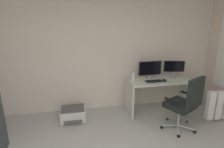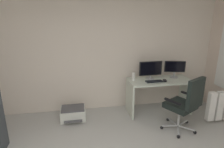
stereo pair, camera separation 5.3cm
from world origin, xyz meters
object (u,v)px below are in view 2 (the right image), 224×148
Objects in this scene: desk at (159,89)px; keyboard at (154,81)px; monitor_secondary at (175,68)px; office_chair at (186,102)px; printer at (73,113)px; desktop_speaker at (133,77)px; computer_mouse at (165,81)px; monitor_main at (151,69)px.

keyboard is at bearing -147.63° from desk.
monitor_secondary is 0.41× the size of office_chair.
keyboard reaches higher than printer.
printer is at bearing 175.54° from keyboard.
desktop_speaker is (-0.56, 0.06, 0.29)m from desk.
desktop_speaker is (-0.92, -0.05, -0.13)m from monitor_secondary.
computer_mouse is at bearing -145.02° from monitor_secondary.
keyboard is 2.00× the size of desktop_speaker.
office_chair is at bearing -103.95° from monitor_secondary.
desktop_speaker is 0.16× the size of office_chair.
monitor_secondary is 4.30× the size of computer_mouse.
desktop_speaker is 0.35× the size of printer.
office_chair is (0.09, -0.68, -0.18)m from computer_mouse.
monitor_secondary reaches higher than printer.
keyboard is 0.70× the size of printer.
keyboard is at bearing -3.55° from printer.
monitor_secondary is at bearing 76.05° from office_chair.
desk is 1.26× the size of office_chair.
monitor_main is (-0.18, 0.10, 0.41)m from desk.
monitor_main is 0.37m from computer_mouse.
keyboard is 1.76m from printer.
desktop_speaker is 1.43m from printer.
desktop_speaker is at bearing 176.69° from computer_mouse.
printer is at bearing 157.93° from office_chair.
desk is 3.86× the size of keyboard.
computer_mouse is at bearing -3.31° from printer.
desk reaches higher than printer.
monitor_secondary is 2.33m from printer.
monitor_secondary is (0.37, 0.10, 0.42)m from desk.
printer is at bearing -177.15° from monitor_secondary.
desk is at bearing 128.48° from computer_mouse.
monitor_main is at bearing 149.78° from desk.
monitor_secondary is at bearing 0.02° from monitor_main.
printer is at bearing -179.85° from desk.
desktop_speaker is (-0.38, -0.05, -0.13)m from monitor_main.
printer is at bearing -177.23° from desktop_speaker.
monitor_main is 2.89× the size of desktop_speaker.
desktop_speaker reaches higher than printer.
office_chair reaches higher than printer.
keyboard is at bearing -87.41° from monitor_main.
monitor_secondary reaches higher than desk.
monitor_secondary is (0.54, 0.00, 0.01)m from monitor_main.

